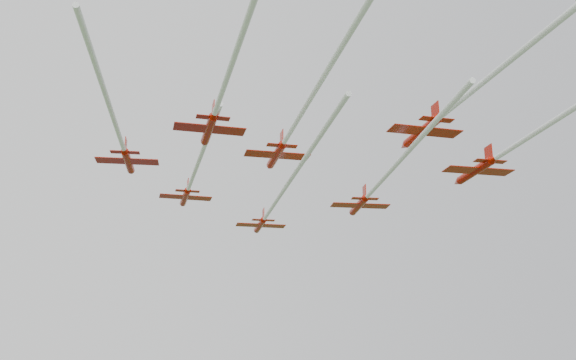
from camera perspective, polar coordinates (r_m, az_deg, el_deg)
name	(u,v)px	position (r m, az deg, el deg)	size (l,w,h in m)	color
jet_lead	(276,202)	(98.57, -1.09, -1.95)	(15.96, 61.00, 2.60)	#A80D00
jet_row2_left	(191,181)	(91.80, -8.59, -0.09)	(9.52, 41.58, 2.38)	#A80D00
jet_row2_right	(377,185)	(92.24, 7.95, -0.45)	(16.92, 50.10, 2.76)	#A80D00
jet_row3_left	(120,137)	(77.58, -14.73, 3.74)	(13.94, 41.21, 2.40)	#A80D00
jet_row3_mid	(304,108)	(73.15, 1.47, 6.39)	(15.18, 62.81, 2.67)	#A80D00
jet_row3_right	(519,143)	(82.86, 19.83, 3.10)	(13.80, 51.04, 2.85)	#A80D00
jet_row4_left	(223,89)	(61.27, -5.78, 8.08)	(10.48, 46.20, 2.34)	#A80D00
jet_row4_right	(481,84)	(68.16, 16.75, 8.17)	(12.08, 55.69, 2.65)	#A80D00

